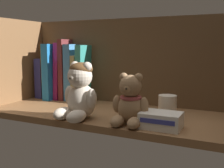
# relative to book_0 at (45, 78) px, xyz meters

# --- Properties ---
(shelf_board) EXTENTS (0.79, 0.31, 0.02)m
(shelf_board) POSITION_rel_book_0_xyz_m (0.37, -0.13, -0.09)
(shelf_board) COLOR brown
(shelf_board) RESTS_ON ground
(shelf_back_panel) EXTENTS (0.82, 0.01, 0.33)m
(shelf_back_panel) POSITION_rel_book_0_xyz_m (0.37, 0.03, 0.06)
(shelf_back_panel) COLOR brown
(shelf_back_panel) RESTS_ON ground
(shelf_side_panel_left) EXTENTS (0.02, 0.33, 0.33)m
(shelf_side_panel_left) POSITION_rel_book_0_xyz_m (-0.04, -0.13, 0.06)
(shelf_side_panel_left) COLOR brown
(shelf_side_panel_left) RESTS_ON ground
(book_0) EXTENTS (0.03, 0.09, 0.16)m
(book_0) POSITION_rel_book_0_xyz_m (0.00, 0.00, 0.00)
(book_0) COLOR navy
(book_0) RESTS_ON shelf_board
(book_1) EXTENTS (0.02, 0.10, 0.21)m
(book_1) POSITION_rel_book_0_xyz_m (0.03, 0.00, 0.03)
(book_1) COLOR brown
(book_1) RESTS_ON shelf_board
(book_2) EXTENTS (0.03, 0.15, 0.22)m
(book_2) POSITION_rel_book_0_xyz_m (0.06, 0.00, 0.03)
(book_2) COLOR blue
(book_2) RESTS_ON shelf_board
(book_3) EXTENTS (0.03, 0.10, 0.22)m
(book_3) POSITION_rel_book_0_xyz_m (0.09, 0.00, 0.03)
(book_3) COLOR #AB2163
(book_3) RESTS_ON shelf_board
(book_4) EXTENTS (0.02, 0.10, 0.23)m
(book_4) POSITION_rel_book_0_xyz_m (0.11, 0.00, 0.04)
(book_4) COLOR maroon
(book_4) RESTS_ON shelf_board
(book_5) EXTENTS (0.03, 0.09, 0.21)m
(book_5) POSITION_rel_book_0_xyz_m (0.14, 0.00, 0.03)
(book_5) COLOR #4180BB
(book_5) RESTS_ON shelf_board
(book_6) EXTENTS (0.02, 0.10, 0.17)m
(book_6) POSITION_rel_book_0_xyz_m (0.17, 0.00, 0.01)
(book_6) COLOR tan
(book_6) RESTS_ON shelf_board
(book_7) EXTENTS (0.03, 0.11, 0.21)m
(book_7) POSITION_rel_book_0_xyz_m (0.19, 0.00, 0.03)
(book_7) COLOR teal
(book_7) RESTS_ON shelf_board
(teddy_bear_larger) EXTENTS (0.12, 0.13, 0.16)m
(teddy_bear_larger) POSITION_rel_book_0_xyz_m (0.31, -0.23, -0.00)
(teddy_bear_larger) COLOR beige
(teddy_bear_larger) RESTS_ON shelf_board
(teddy_bear_smaller) EXTENTS (0.10, 0.10, 0.14)m
(teddy_bear_smaller) POSITION_rel_book_0_xyz_m (0.47, -0.23, -0.02)
(teddy_bear_smaller) COLOR #93704C
(teddy_bear_smaller) RESTS_ON shelf_board
(pillar_candle) EXTENTS (0.05, 0.05, 0.07)m
(pillar_candle) POSITION_rel_book_0_xyz_m (0.54, -0.13, -0.04)
(pillar_candle) COLOR silver
(pillar_candle) RESTS_ON shelf_board
(small_product_box) EXTENTS (0.10, 0.07, 0.04)m
(small_product_box) POSITION_rel_book_0_xyz_m (0.55, -0.22, -0.06)
(small_product_box) COLOR silver
(small_product_box) RESTS_ON shelf_board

